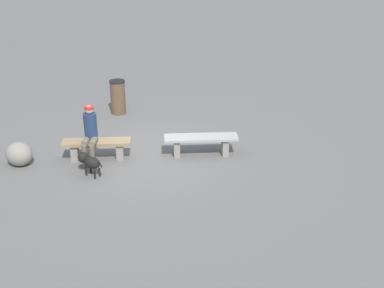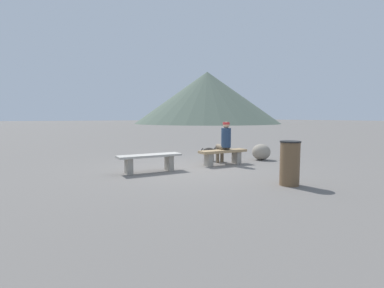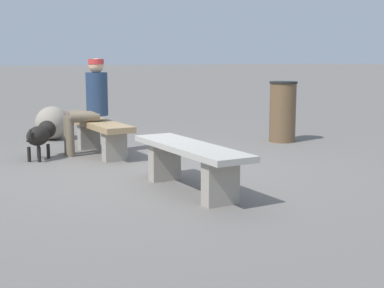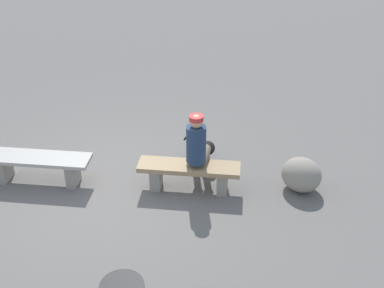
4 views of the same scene
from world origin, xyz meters
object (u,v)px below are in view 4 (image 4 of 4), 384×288
(dog, at_px, (200,146))
(boulder, at_px, (301,175))
(bench_right, at_px, (189,172))
(bench_left, at_px, (37,164))
(seated_person, at_px, (197,146))

(dog, distance_m, boulder, 1.71)
(bench_right, bearing_deg, bench_left, -178.33)
(seated_person, bearing_deg, bench_left, -170.33)
(dog, bearing_deg, seated_person, -48.17)
(bench_right, xyz_separation_m, boulder, (1.70, 0.20, -0.05))
(bench_left, distance_m, seated_person, 2.53)
(bench_left, xyz_separation_m, seated_person, (2.49, 0.15, 0.40))
(bench_left, bearing_deg, boulder, 3.92)
(seated_person, distance_m, dog, 0.80)
(boulder, bearing_deg, seated_person, -176.04)
(bench_left, distance_m, dog, 2.60)
(bench_left, bearing_deg, bench_right, 1.67)
(bench_left, distance_m, boulder, 4.08)
(bench_left, height_order, boulder, boulder)
(dog, xyz_separation_m, boulder, (1.61, -0.58, -0.05))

